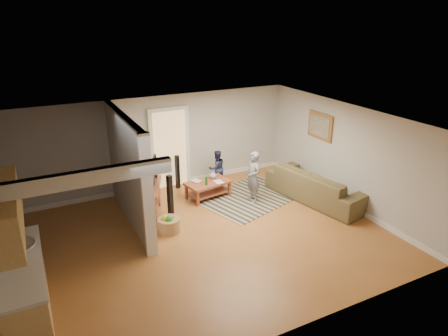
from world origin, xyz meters
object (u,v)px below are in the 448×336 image
Objects in this scene: coffee_table at (208,185)px; child at (252,200)px; speaker_left at (170,197)px; tv_console at (150,189)px; toy_basket at (169,224)px; speaker_right at (177,172)px; toddler at (217,185)px; sofa at (316,199)px.

child is at bearing -37.66° from coffee_table.
speaker_left is (-1.24, -0.61, 0.19)m from coffee_table.
tv_console is 2.67m from child.
tv_console reaches higher than speaker_left.
toy_basket is at bearing -132.33° from speaker_left.
speaker_right reaches higher than coffee_table.
coffee_table reaches higher than toddler.
tv_console is at bearing -166.57° from coffee_table.
speaker_right is at bearing 64.63° from toy_basket.
speaker_right is 1.17m from toddler.
toy_basket is at bearing -140.97° from coffee_table.
child is (1.41, -1.59, -0.47)m from speaker_right.
child is at bearing -67.29° from speaker_right.
speaker_right is 0.72× the size of child.
speaker_left is 1.67m from speaker_right.
tv_console is 0.50m from speaker_left.
speaker_left is at bearing 66.45° from sofa.
sofa is at bearing 64.32° from child.
speaker_left is at bearing -5.80° from tv_console.
speaker_left is 2.19× the size of toy_basket.
toddler is (0.53, 0.60, -0.34)m from coffee_table.
speaker_left is at bearing 66.79° from toy_basket.
tv_console is 1.74m from speaker_right.
toddler is at bearing -34.58° from speaker_right.
speaker_left reaches higher than toddler.
speaker_right is 2.18m from child.
sofa is 2.79m from coffee_table.
tv_console is 1.28× the size of speaker_left.
tv_console is 1.04× the size of child.
child is at bearing 15.52° from tv_console.
coffee_table is at bearing 6.97° from speaker_left.
coffee_table is at bearing -79.49° from speaker_right.
sofa is 2.67× the size of toddler.
coffee_table is 1.39m from speaker_left.
speaker_left is (0.40, -0.22, -0.20)m from tv_console.
toy_basket is (-3.90, 0.16, 0.18)m from sofa.
speaker_right is 1.95× the size of toy_basket.
child is (2.55, -0.31, -0.72)m from tv_console.
sofa is at bearing 130.15° from toddler.
sofa is at bearing -56.83° from speaker_right.
child is at bearing 12.05° from toy_basket.
speaker_right is at bearing -18.98° from toddler.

